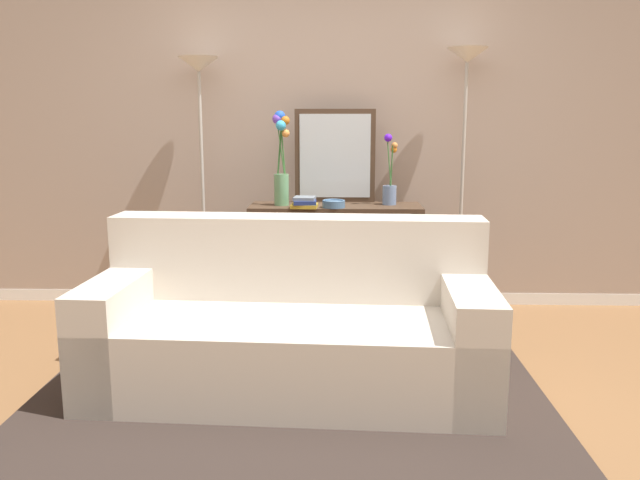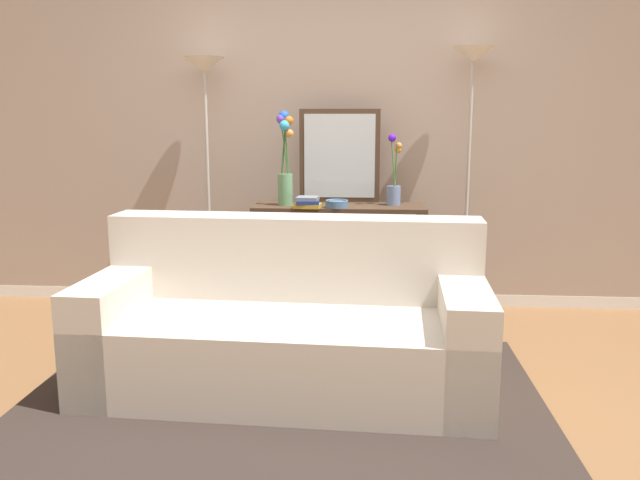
# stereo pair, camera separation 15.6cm
# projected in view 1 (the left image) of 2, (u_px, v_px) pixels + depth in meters

# --- Properties ---
(ground_plane) EXTENTS (16.00, 16.00, 0.02)m
(ground_plane) POSITION_uv_depth(u_px,v_px,m) (317.00, 412.00, 3.17)
(ground_plane) COLOR brown
(back_wall) EXTENTS (12.00, 0.15, 2.87)m
(back_wall) POSITION_uv_depth(u_px,v_px,m) (326.00, 115.00, 4.80)
(back_wall) COLOR white
(back_wall) RESTS_ON ground
(area_rug) EXTENTS (2.63, 1.79, 0.01)m
(area_rug) POSITION_uv_depth(u_px,v_px,m) (289.00, 397.00, 3.30)
(area_rug) COLOR #332823
(area_rug) RESTS_ON ground
(couch) EXTENTS (2.09, 0.99, 0.88)m
(couch) POSITION_uv_depth(u_px,v_px,m) (292.00, 329.00, 3.40)
(couch) COLOR beige
(couch) RESTS_ON ground
(console_table) EXTENTS (1.19, 0.40, 0.82)m
(console_table) POSITION_uv_depth(u_px,v_px,m) (335.00, 241.00, 4.52)
(console_table) COLOR #473323
(console_table) RESTS_ON ground
(floor_lamp_left) EXTENTS (0.28, 0.28, 1.83)m
(floor_lamp_left) POSITION_uv_depth(u_px,v_px,m) (200.00, 114.00, 4.53)
(floor_lamp_left) COLOR #B7B2A8
(floor_lamp_left) RESTS_ON ground
(floor_lamp_right) EXTENTS (0.28, 0.28, 1.89)m
(floor_lamp_right) POSITION_uv_depth(u_px,v_px,m) (465.00, 108.00, 4.46)
(floor_lamp_right) COLOR #B7B2A8
(floor_lamp_right) RESTS_ON ground
(wall_mirror) EXTENTS (0.57, 0.02, 0.66)m
(wall_mirror) POSITION_uv_depth(u_px,v_px,m) (335.00, 156.00, 4.58)
(wall_mirror) COLOR #473323
(wall_mirror) RESTS_ON console_table
(vase_tall_flowers) EXTENTS (0.12, 0.14, 0.65)m
(vase_tall_flowers) POSITION_uv_depth(u_px,v_px,m) (281.00, 162.00, 4.41)
(vase_tall_flowers) COLOR #669E6B
(vase_tall_flowers) RESTS_ON console_table
(vase_short_flowers) EXTENTS (0.10, 0.10, 0.49)m
(vase_short_flowers) POSITION_uv_depth(u_px,v_px,m) (390.00, 183.00, 4.47)
(vase_short_flowers) COLOR #6B84AD
(vase_short_flowers) RESTS_ON console_table
(fruit_bowl) EXTENTS (0.15, 0.15, 0.05)m
(fruit_bowl) POSITION_uv_depth(u_px,v_px,m) (334.00, 204.00, 4.35)
(fruit_bowl) COLOR #4C7093
(fruit_bowl) RESTS_ON console_table
(book_stack) EXTENTS (0.18, 0.17, 0.07)m
(book_stack) POSITION_uv_depth(u_px,v_px,m) (305.00, 203.00, 4.34)
(book_stack) COLOR gold
(book_stack) RESTS_ON console_table
(book_row_under_console) EXTENTS (0.42, 0.18, 0.13)m
(book_row_under_console) POSITION_uv_depth(u_px,v_px,m) (297.00, 309.00, 4.63)
(book_row_under_console) COLOR tan
(book_row_under_console) RESTS_ON ground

